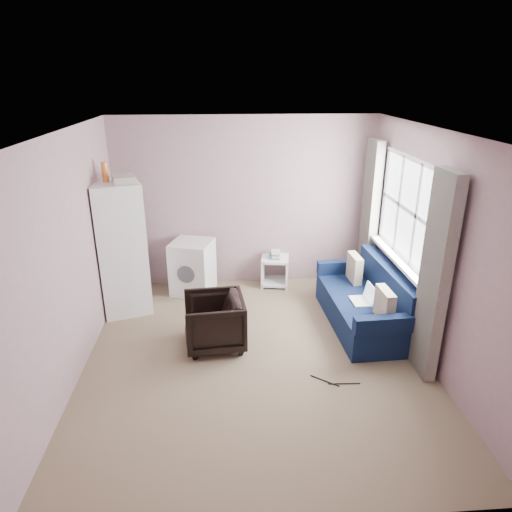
{
  "coord_description": "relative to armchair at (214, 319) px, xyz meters",
  "views": [
    {
      "loc": [
        -0.32,
        -4.41,
        2.99
      ],
      "look_at": [
        0.05,
        0.6,
        1.0
      ],
      "focal_mm": 32.0,
      "sensor_mm": 36.0,
      "label": 1
    }
  ],
  "objects": [
    {
      "name": "floor_cables",
      "position": [
        1.26,
        -0.82,
        -0.34
      ],
      "size": [
        0.49,
        0.22,
        0.01
      ],
      "rotation": [
        0.0,
        0.0,
        -0.31
      ],
      "color": "black",
      "rests_on": "ground"
    },
    {
      "name": "washing_machine",
      "position": [
        -0.33,
        1.48,
        0.06
      ],
      "size": [
        0.69,
        0.69,
        0.78
      ],
      "rotation": [
        0.0,
        0.0,
        -0.29
      ],
      "color": "silver",
      "rests_on": "ground"
    },
    {
      "name": "armchair",
      "position": [
        0.0,
        0.0,
        0.0
      ],
      "size": [
        0.69,
        0.73,
        0.69
      ],
      "primitive_type": "imported",
      "rotation": [
        0.0,
        0.0,
        -1.48
      ],
      "color": "black",
      "rests_on": "ground"
    },
    {
      "name": "side_table",
      "position": [
        0.9,
        1.63,
        -0.09
      ],
      "size": [
        0.46,
        0.46,
        0.55
      ],
      "rotation": [
        0.0,
        0.0,
        -0.15
      ],
      "color": "white",
      "rests_on": "ground"
    },
    {
      "name": "fridge",
      "position": [
        -1.21,
        1.01,
        0.55
      ],
      "size": [
        0.76,
        0.76,
        2.01
      ],
      "rotation": [
        0.0,
        0.0,
        0.31
      ],
      "color": "silver",
      "rests_on": "ground"
    },
    {
      "name": "room",
      "position": [
        0.48,
        -0.27,
        0.91
      ],
      "size": [
        3.84,
        4.24,
        2.54
      ],
      "color": "#7F6C53",
      "rests_on": "ground"
    },
    {
      "name": "window_dressing",
      "position": [
        2.25,
        0.42,
        0.76
      ],
      "size": [
        0.17,
        2.62,
        2.18
      ],
      "color": "white",
      "rests_on": "ground"
    },
    {
      "name": "sofa",
      "position": [
        1.93,
        0.36,
        -0.06
      ],
      "size": [
        0.87,
        1.78,
        0.78
      ],
      "rotation": [
        0.0,
        0.0,
        0.05
      ],
      "color": "#0D1C3F",
      "rests_on": "ground"
    }
  ]
}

